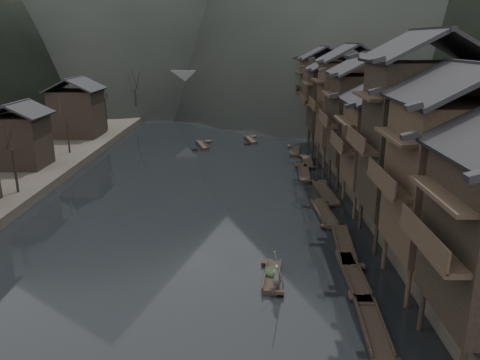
{
  "coord_description": "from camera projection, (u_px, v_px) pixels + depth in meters",
  "views": [
    {
      "loc": [
        5.0,
        -27.33,
        14.77
      ],
      "look_at": [
        4.3,
        13.75,
        2.5
      ],
      "focal_mm": 35.0,
      "sensor_mm": 36.0,
      "label": 1
    }
  ],
  "objects": [
    {
      "name": "water",
      "position": [
        171.0,
        277.0,
        30.5
      ],
      "size": [
        300.0,
        300.0,
        0.0
      ],
      "primitive_type": "plane",
      "color": "black",
      "rests_on": "ground"
    },
    {
      "name": "right_bank",
      "position": [
        454.0,
        140.0,
        67.99
      ],
      "size": [
        40.0,
        200.0,
        1.8
      ],
      "primitive_type": "cube",
      "color": "#2D2823",
      "rests_on": "ground"
    },
    {
      "name": "stilt_houses",
      "position": [
        372.0,
        105.0,
        46.35
      ],
      "size": [
        9.0,
        67.6,
        15.81
      ],
      "color": "black",
      "rests_on": "ground"
    },
    {
      "name": "left_houses",
      "position": [
        2.0,
        132.0,
        48.48
      ],
      "size": [
        8.1,
        53.2,
        8.73
      ],
      "color": "black",
      "rests_on": "left_bank"
    },
    {
      "name": "bare_trees",
      "position": [
        53.0,
        117.0,
        52.6
      ],
      "size": [
        3.74,
        74.33,
        7.47
      ],
      "color": "black",
      "rests_on": "left_bank"
    },
    {
      "name": "moored_sampans",
      "position": [
        321.0,
        202.0,
        44.0
      ],
      "size": [
        2.99,
        47.97,
        0.47
      ],
      "color": "black",
      "rests_on": "water"
    },
    {
      "name": "midriver_boats",
      "position": [
        233.0,
        131.0,
        78.74
      ],
      "size": [
        9.34,
        32.72,
        0.45
      ],
      "color": "black",
      "rests_on": "water"
    },
    {
      "name": "stone_bridge",
      "position": [
        224.0,
        89.0,
        98.01
      ],
      "size": [
        40.0,
        6.0,
        9.0
      ],
      "color": "#4C4C4F",
      "rests_on": "ground"
    },
    {
      "name": "hero_sampan",
      "position": [
        272.0,
        276.0,
        30.09
      ],
      "size": [
        1.44,
        4.6,
        0.43
      ],
      "color": "black",
      "rests_on": "water"
    },
    {
      "name": "cargo_heap",
      "position": [
        272.0,
        268.0,
        30.14
      ],
      "size": [
        1.0,
        1.31,
        0.6
      ],
      "primitive_type": "ellipsoid",
      "color": "black",
      "rests_on": "hero_sampan"
    },
    {
      "name": "boatman",
      "position": [
        277.0,
        274.0,
        28.28
      ],
      "size": [
        0.62,
        0.42,
        1.63
      ],
      "primitive_type": "imported",
      "rotation": [
        0.0,
        0.0,
        3.08
      ],
      "color": "#5C5C5F",
      "rests_on": "hero_sampan"
    },
    {
      "name": "bamboo_pole",
      "position": [
        281.0,
        232.0,
        27.5
      ],
      "size": [
        0.93,
        2.25,
        3.84
      ],
      "primitive_type": "cylinder",
      "rotation": [
        0.55,
        0.0,
        -0.37
      ],
      "color": "#8C7A51",
      "rests_on": "boatman"
    }
  ]
}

